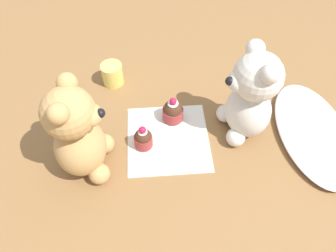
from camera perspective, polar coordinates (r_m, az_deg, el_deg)
name	(u,v)px	position (r m, az deg, el deg)	size (l,w,h in m)	color
ground_plane	(168,139)	(0.87, 0.00, -2.27)	(4.00, 4.00, 0.00)	olive
knitted_placemat	(168,138)	(0.87, 0.00, -2.15)	(0.22, 0.21, 0.01)	silver
tulle_cloth	(313,132)	(0.95, 23.96, -0.93)	(0.35, 0.18, 0.03)	silver
teddy_bear_cream	(251,97)	(0.82, 14.19, 4.98)	(0.14, 0.14, 0.26)	silver
teddy_bear_tan	(78,134)	(0.75, -15.40, -1.39)	(0.14, 0.14, 0.26)	tan
cupcake_near_cream_bear	(173,111)	(0.88, 0.86, 2.62)	(0.06, 0.06, 0.08)	#993333
cupcake_near_tan_bear	(143,138)	(0.83, -4.34, -2.15)	(0.05, 0.05, 0.07)	#993333
juice_glass	(112,74)	(1.00, -9.67, 8.92)	(0.06, 0.06, 0.07)	#EADB66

